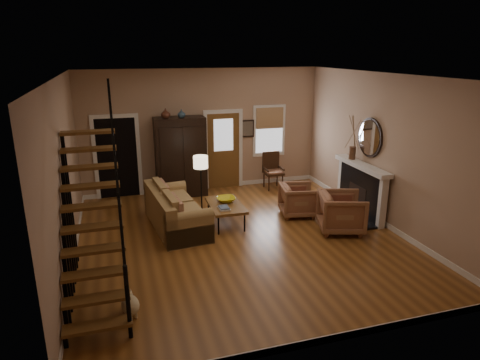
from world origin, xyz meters
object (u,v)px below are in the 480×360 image
object	(u,v)px
armchair_left	(342,212)
armchair_right	(298,200)
armoire	(181,157)
floor_lamp	(201,187)
coffee_table	(226,214)
sofa	(176,209)
side_chair	(273,171)

from	to	relation	value
armchair_left	armchair_right	distance (m)	1.23
armchair_left	armoire	bearing A→B (deg)	58.18
armchair_left	floor_lamp	distance (m)	3.20
armoire	coffee_table	size ratio (longest dim) A/B	1.71
sofa	armchair_left	size ratio (longest dim) A/B	2.40
floor_lamp	coffee_table	bearing A→B (deg)	-55.46
armoire	sofa	xyz separation A→B (m)	(-0.47, -2.16, -0.63)
armoire	side_chair	bearing A→B (deg)	-4.48
coffee_table	armchair_right	distance (m)	1.78
coffee_table	armchair_right	bearing A→B (deg)	0.38
side_chair	armchair_right	bearing A→B (deg)	-94.66
sofa	coffee_table	xyz separation A→B (m)	(1.08, -0.12, -0.18)
coffee_table	armchair_left	distance (m)	2.54
armoire	armchair_left	size ratio (longest dim) A/B	2.25
armchair_right	floor_lamp	world-z (taller)	floor_lamp
armchair_left	floor_lamp	size ratio (longest dim) A/B	0.64
armchair_right	armchair_left	bearing A→B (deg)	-145.08
sofa	armchair_right	world-z (taller)	sofa
coffee_table	side_chair	world-z (taller)	side_chair
floor_lamp	armchair_left	bearing A→B (deg)	-32.47
coffee_table	armchair_right	size ratio (longest dim) A/B	1.50
armchair_right	side_chair	distance (m)	2.08
floor_lamp	side_chair	size ratio (longest dim) A/B	1.43
sofa	floor_lamp	xyz separation A→B (m)	(0.66, 0.49, 0.31)
sofa	coffee_table	world-z (taller)	sofa
armoire	armchair_right	bearing A→B (deg)	-43.60
armoire	sofa	distance (m)	2.30
armoire	floor_lamp	bearing A→B (deg)	-83.50
armoire	side_chair	size ratio (longest dim) A/B	2.06
armoire	coffee_table	xyz separation A→B (m)	(0.61, -2.28, -0.81)
sofa	side_chair	xyz separation A→B (m)	(3.02, 1.96, 0.09)
sofa	armoire	bearing A→B (deg)	71.63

